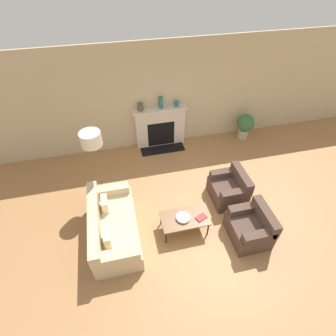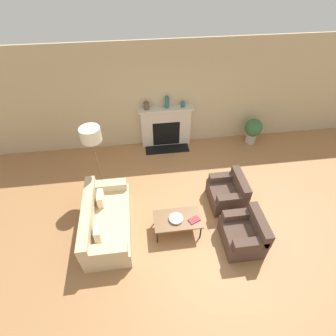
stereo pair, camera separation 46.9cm
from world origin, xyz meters
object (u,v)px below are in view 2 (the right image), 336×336
armchair_near (244,234)px  bowl (176,218)px  fireplace (166,127)px  armchair_far (228,193)px  couch (106,222)px  mantel_vase_center_right (183,104)px  book (194,220)px  potted_plant (253,129)px  coffee_table (177,220)px  mantel_vase_left (146,106)px  floor_lamp (92,140)px  mantel_vase_center_left (167,102)px

armchair_near → bowl: armchair_near is taller
fireplace → armchair_far: 2.69m
couch → mantel_vase_center_right: size_ratio=13.02×
fireplace → book: size_ratio=5.76×
armchair_near → mantel_vase_center_right: size_ratio=5.97×
mantel_vase_center_right → potted_plant: 2.22m
armchair_far → book: bearing=-53.4°
coffee_table → potted_plant: bearing=46.3°
bowl → mantel_vase_center_right: bearing=78.1°
armchair_near → potted_plant: (1.39, 3.26, 0.17)m
couch → mantel_vase_center_right: (2.08, 2.86, 0.98)m
mantel_vase_left → mantel_vase_center_right: (0.98, 0.00, -0.03)m
couch → potted_plant: (4.14, 2.60, 0.17)m
armchair_far → fireplace: bearing=-155.1°
coffee_table → floor_lamp: (-1.61, 1.37, 1.17)m
bowl → potted_plant: potted_plant is taller
armchair_far → potted_plant: (1.39, 2.17, 0.17)m
floor_lamp → mantel_vase_center_left: bearing=43.4°
potted_plant → bowl: bearing=-133.9°
armchair_near → armchair_far: size_ratio=1.00×
book → potted_plant: (2.33, 2.87, 0.06)m
couch → floor_lamp: (-0.13, 1.18, 1.24)m
armchair_far → mantel_vase_center_left: mantel_vase_center_left is taller
armchair_far → book: armchair_far is taller
couch → coffee_table: bearing=-97.5°
bowl → mantel_vase_center_left: bearing=86.1°
couch → armchair_near: (2.74, -0.67, 0.00)m
floor_lamp → mantel_vase_left: size_ratio=9.17×
armchair_far → armchair_near: bearing=-0.0°
armchair_near → bowl: size_ratio=2.95×
couch → bowl: size_ratio=6.43×
coffee_table → mantel_vase_center_right: mantel_vase_center_right is taller
bowl → mantel_vase_left: 3.21m
floor_lamp → mantel_vase_left: floor_lamp is taller
coffee_table → armchair_near: bearing=-20.4°
fireplace → mantel_vase_left: size_ratio=7.63×
book → coffee_table: bearing=143.1°
book → potted_plant: 3.70m
armchair_far → mantel_vase_center_right: size_ratio=5.97×
mantel_vase_center_right → potted_plant: (2.05, -0.26, -0.81)m
armchair_far → mantel_vase_center_right: (-0.66, 2.44, 0.97)m
couch → armchair_near: couch is taller
fireplace → coffee_table: size_ratio=1.56×
coffee_table → mantel_vase_center_right: bearing=78.7°
fireplace → coffee_table: (-0.15, -3.04, -0.23)m
coffee_table → mantel_vase_center_right: size_ratio=6.83×
mantel_vase_left → coffee_table: bearing=-83.1°
couch → potted_plant: size_ratio=2.39×
bowl → mantel_vase_center_right: mantel_vase_center_right is taller
couch → armchair_near: 2.82m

